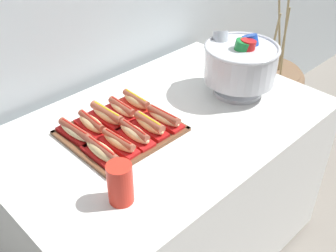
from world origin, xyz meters
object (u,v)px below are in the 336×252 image
buffet_table (164,190)px  hot_dog_9 (136,102)px  serving_tray (121,131)px  floor_vase (260,111)px  cup_stack (120,183)px  hot_dog_3 (150,125)px  hot_dog_4 (164,118)px  hot_dog_6 (92,124)px  hot_dog_2 (135,134)px  hot_dog_5 (75,132)px  hot_dog_1 (119,143)px  hot_dog_8 (122,109)px  hot_dog_0 (102,152)px  punch_bowl (240,62)px  hot_dog_7 (107,116)px

buffet_table → hot_dog_9: bearing=95.9°
serving_tray → hot_dog_9: bearing=28.9°
floor_vase → cup_stack: 1.60m
buffet_table → hot_dog_3: bearing=-169.6°
hot_dog_4 → hot_dog_6: size_ratio=1.03×
hot_dog_2 → hot_dog_3: (0.07, 0.00, 0.00)m
hot_dog_2 → hot_dog_9: (0.15, 0.17, 0.00)m
hot_dog_5 → cup_stack: cup_stack is taller
hot_dog_1 → hot_dog_4: 0.23m
hot_dog_5 → hot_dog_8: bearing=0.0°
hot_dog_3 → hot_dog_4: hot_dog_3 is taller
hot_dog_6 → hot_dog_0: bearing=-114.4°
hot_dog_8 → punch_bowl: (0.49, -0.21, 0.11)m
hot_dog_9 → punch_bowl: (0.41, -0.21, 0.11)m
hot_dog_1 → punch_bowl: punch_bowl is taller
buffet_table → hot_dog_1: bearing=-176.0°
buffet_table → serving_tray: (-0.17, 0.07, 0.38)m
hot_dog_8 → hot_dog_4: bearing=-65.5°
hot_dog_4 → punch_bowl: (0.41, -0.04, 0.11)m
hot_dog_0 → hot_dog_7: 0.22m
hot_dog_4 → hot_dog_9: (-0.00, 0.16, 0.00)m
buffet_table → cup_stack: bearing=-151.2°
hot_dog_4 → hot_dog_6: 0.28m
hot_dog_0 → hot_dog_2: (0.15, 0.00, 0.00)m
buffet_table → hot_dog_0: bearing=-177.0°
floor_vase → hot_dog_6: floor_vase is taller
hot_dog_3 → hot_dog_6: 0.22m
hot_dog_0 → hot_dog_6: (0.07, 0.17, -0.00)m
hot_dog_2 → hot_dog_8: (0.07, 0.17, -0.00)m
floor_vase → hot_dog_0: floor_vase is taller
hot_dog_4 → serving_tray: bearing=151.2°
hot_dog_8 → hot_dog_9: 0.08m
cup_stack → hot_dog_0: bearing=69.2°
serving_tray → hot_dog_1: bearing=-132.2°
hot_dog_7 → hot_dog_8: 0.08m
punch_bowl → hot_dog_6: bearing=161.9°
hot_dog_4 → cup_stack: (-0.38, -0.20, 0.04)m
hot_dog_1 → buffet_table: bearing=4.0°
buffet_table → hot_dog_7: 0.47m
hot_dog_3 → punch_bowl: punch_bowl is taller
hot_dog_1 → cup_stack: size_ratio=1.19×
buffet_table → hot_dog_1: hot_dog_1 is taller
serving_tray → hot_dog_5: hot_dog_5 is taller
hot_dog_7 → cup_stack: size_ratio=1.30×
hot_dog_7 → hot_dog_6: bearing=-180.0°
hot_dog_0 → hot_dog_5: hot_dog_0 is taller
hot_dog_4 → hot_dog_8: (-0.08, 0.16, -0.00)m
hot_dog_9 → serving_tray: bearing=-151.1°
hot_dog_0 → hot_dog_1: bearing=0.0°
hot_dog_5 → punch_bowl: punch_bowl is taller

